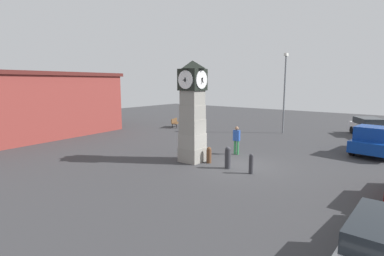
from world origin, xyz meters
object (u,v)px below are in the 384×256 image
Objects in this scene: bollard_mid_row at (228,157)px; pickup_truck at (378,140)px; bollard_far_row at (251,164)px; car_far_lot at (370,127)px; bench at (176,122)px; bollard_near_tower at (209,155)px; street_lamp_near_road at (285,88)px; pedestrian_near_bench at (237,138)px; clock_tower at (192,111)px.

pickup_truck is (8.56, -5.89, 0.33)m from bollard_mid_row.
pickup_truck is at bearing -27.46° from bollard_far_row.
car_far_lot reaches higher than bench.
pickup_truck is 3.04× the size of bench.
street_lamp_near_road is at bearing 1.97° from bollard_near_tower.
bollard_mid_row is 14.95m from bench.
pedestrian_near_bench reaches higher than bollard_near_tower.
street_lamp_near_road is (3.26, -9.86, 3.48)m from bench.
bollard_mid_row is at bearing -171.72° from street_lamp_near_road.
bollard_near_tower is at bearing -178.03° from street_lamp_near_road.
bollard_near_tower is at bearing 138.54° from pickup_truck.
clock_tower is 4.83× the size of bollard_mid_row.
bollard_mid_row is 13.17m from street_lamp_near_road.
car_far_lot is (15.59, -3.15, 0.27)m from bollard_far_row.
car_far_lot is 17.38m from bench.
bollard_mid_row is (-0.29, -1.41, 0.13)m from bollard_near_tower.
bench is (9.32, 9.33, -2.38)m from clock_tower.
pickup_truck reaches higher than pedestrian_near_bench.
bench is at bearing 54.30° from bollard_far_row.
pickup_truck is at bearing -34.55° from bollard_mid_row.
bollard_near_tower is 0.18× the size of pickup_truck.
clock_tower is 6.21× the size of bollard_near_tower.
street_lamp_near_road is (12.29, 0.42, 3.54)m from bollard_near_tower.
bollard_far_row is at bearing -165.69° from street_lamp_near_road.
bollard_near_tower is at bearing 158.59° from car_far_lot.
clock_tower is 2.64m from bollard_near_tower.
pickup_truck is (8.64, -4.49, 0.41)m from bollard_far_row.
bollard_mid_row is at bearing -90.04° from clock_tower.
car_far_lot is 7.08m from pickup_truck.
clock_tower reaches higher than car_far_lot.
bollard_near_tower is 0.19× the size of car_far_lot.
bollard_mid_row is at bearing -128.57° from bench.
clock_tower is at bearing 107.01° from bollard_near_tower.
pickup_truck is (-6.95, -1.34, 0.14)m from car_far_lot.
pedestrian_near_bench is (3.11, 2.58, 0.51)m from bollard_far_row.
bollard_far_row is 15.91m from car_far_lot.
bollard_far_row is at bearing -93.46° from bollard_mid_row.
car_far_lot is at bearing -11.44° from bollard_far_row.
pedestrian_near_bench is at bearing -21.36° from clock_tower.
bollard_near_tower is 0.90× the size of bollard_far_row.
clock_tower is 0.82× the size of street_lamp_near_road.
bollard_far_row reaches higher than bollard_near_tower.
car_far_lot is at bearing -65.42° from street_lamp_near_road.
pickup_truck is (8.26, -7.30, 0.46)m from bollard_near_tower.
bollard_mid_row is at bearing 163.63° from car_far_lot.
clock_tower is 1.18× the size of car_far_lot.
street_lamp_near_road reaches higher than pedestrian_near_bench.
clock_tower reaches higher than pedestrian_near_bench.
street_lamp_near_road reaches higher than bollard_near_tower.
bench is at bearing 87.51° from pickup_truck.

